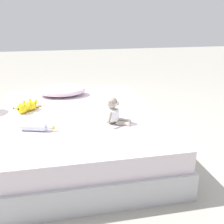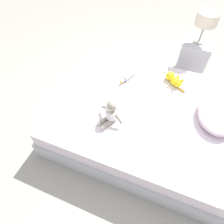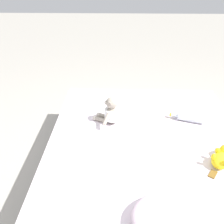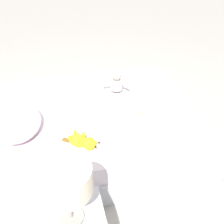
# 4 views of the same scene
# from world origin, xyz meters

# --- Properties ---
(ground_plane) EXTENTS (16.00, 16.00, 0.00)m
(ground_plane) POSITION_xyz_m (0.00, 0.00, 0.00)
(ground_plane) COLOR #9E998E
(bed) EXTENTS (1.52, 1.93, 0.39)m
(bed) POSITION_xyz_m (0.00, 0.00, 0.19)
(bed) COLOR #B2B2B7
(bed) RESTS_ON ground_plane
(pillow) EXTENTS (0.56, 0.41, 0.12)m
(pillow) POSITION_xyz_m (-0.11, 0.63, 0.45)
(pillow) COLOR silver
(pillow) RESTS_ON bed
(plush_monkey) EXTENTS (0.25, 0.27, 0.24)m
(plush_monkey) POSITION_xyz_m (0.29, -0.31, 0.48)
(plush_monkey) COLOR #9E9384
(plush_monkey) RESTS_ON bed
(plush_yellow_creature) EXTENTS (0.25, 0.29, 0.10)m
(plush_yellow_creature) POSITION_xyz_m (-0.46, 0.14, 0.43)
(plush_yellow_creature) COLOR yellow
(plush_yellow_creature) RESTS_ON bed
(glass_bottle) EXTENTS (0.27, 0.13, 0.07)m
(glass_bottle) POSITION_xyz_m (-0.36, -0.35, 0.42)
(glass_bottle) COLOR silver
(glass_bottle) RESTS_ON bed
(bedside_lamp) EXTENTS (0.26, 0.26, 0.37)m
(bedside_lamp) POSITION_xyz_m (-1.18, 0.31, 0.82)
(bedside_lamp) COLOR gray
(bedside_lamp) RESTS_ON nightstand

